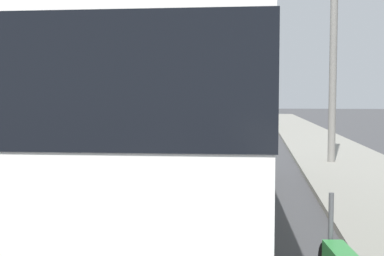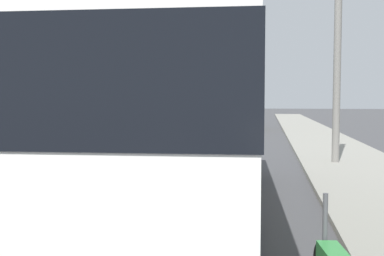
{
  "view_description": "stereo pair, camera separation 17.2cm",
  "coord_description": "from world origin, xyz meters",
  "px_view_note": "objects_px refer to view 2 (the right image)",
  "views": [
    {
      "loc": [
        -4.76,
        -3.18,
        2.36
      ],
      "look_at": [
        4.81,
        -1.81,
        1.75
      ],
      "focal_mm": 43.19,
      "sensor_mm": 36.0,
      "label": 1
    },
    {
      "loc": [
        -4.73,
        -3.35,
        2.36
      ],
      "look_at": [
        4.81,
        -1.81,
        1.75
      ],
      "focal_mm": 43.19,
      "sensor_mm": 36.0,
      "label": 2
    }
  ],
  "objects_px": {
    "car_ahead_same_lane": "(183,124)",
    "utility_pole": "(337,52)",
    "car_side_street": "(204,117)",
    "coach_bus": "(190,117)",
    "car_behind_bus": "(153,137)",
    "car_far_distant": "(244,120)"
  },
  "relations": [
    {
      "from": "car_ahead_same_lane",
      "to": "utility_pole",
      "type": "height_order",
      "value": "utility_pole"
    },
    {
      "from": "car_ahead_same_lane",
      "to": "car_side_street",
      "type": "bearing_deg",
      "value": -177.22
    },
    {
      "from": "car_behind_bus",
      "to": "car_side_street",
      "type": "distance_m",
      "value": 21.95
    },
    {
      "from": "car_behind_bus",
      "to": "car_side_street",
      "type": "relative_size",
      "value": 0.92
    },
    {
      "from": "car_side_street",
      "to": "utility_pole",
      "type": "distance_m",
      "value": 26.11
    },
    {
      "from": "car_side_street",
      "to": "car_behind_bus",
      "type": "bearing_deg",
      "value": -1.61
    },
    {
      "from": "coach_bus",
      "to": "utility_pole",
      "type": "distance_m",
      "value": 8.75
    },
    {
      "from": "car_ahead_same_lane",
      "to": "utility_pole",
      "type": "xyz_separation_m",
      "value": [
        -12.98,
        -7.82,
        3.32
      ]
    },
    {
      "from": "coach_bus",
      "to": "car_ahead_same_lane",
      "type": "bearing_deg",
      "value": 7.85
    },
    {
      "from": "car_side_street",
      "to": "car_ahead_same_lane",
      "type": "bearing_deg",
      "value": -2.5
    },
    {
      "from": "car_far_distant",
      "to": "car_ahead_same_lane",
      "type": "height_order",
      "value": "car_far_distant"
    },
    {
      "from": "utility_pole",
      "to": "car_far_distant",
      "type": "bearing_deg",
      "value": 12.25
    },
    {
      "from": "car_behind_bus",
      "to": "car_far_distant",
      "type": "xyz_separation_m",
      "value": [
        16.52,
        -3.12,
        0.03
      ]
    },
    {
      "from": "car_far_distant",
      "to": "car_ahead_same_lane",
      "type": "distance_m",
      "value": 7.23
    },
    {
      "from": "car_ahead_same_lane",
      "to": "utility_pole",
      "type": "relative_size",
      "value": 0.52
    },
    {
      "from": "coach_bus",
      "to": "car_behind_bus",
      "type": "height_order",
      "value": "coach_bus"
    },
    {
      "from": "coach_bus",
      "to": "car_side_street",
      "type": "xyz_separation_m",
      "value": [
        32.18,
        4.1,
        -1.3
      ]
    },
    {
      "from": "car_ahead_same_lane",
      "to": "car_behind_bus",
      "type": "bearing_deg",
      "value": 4.67
    },
    {
      "from": "coach_bus",
      "to": "car_far_distant",
      "type": "bearing_deg",
      "value": -2.36
    },
    {
      "from": "coach_bus",
      "to": "car_far_distant",
      "type": "relative_size",
      "value": 2.64
    },
    {
      "from": "car_behind_bus",
      "to": "car_ahead_same_lane",
      "type": "relative_size",
      "value": 0.96
    },
    {
      "from": "car_far_distant",
      "to": "car_side_street",
      "type": "relative_size",
      "value": 1.01
    }
  ]
}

